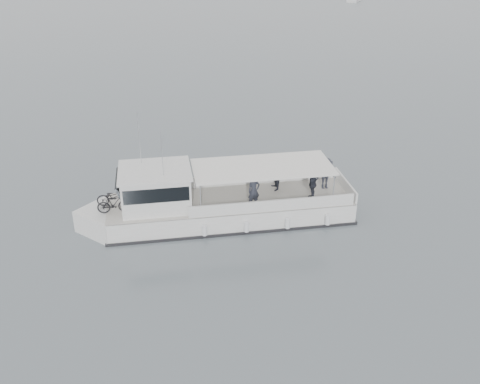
{
  "coord_description": "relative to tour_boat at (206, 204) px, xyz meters",
  "views": [
    {
      "loc": [
        -1.04,
        -23.22,
        13.96
      ],
      "look_at": [
        -3.15,
        1.1,
        1.6
      ],
      "focal_mm": 40.0,
      "sensor_mm": 36.0,
      "label": 1
    }
  ],
  "objects": [
    {
      "name": "tour_boat",
      "position": [
        0.0,
        0.0,
        0.0
      ],
      "size": [
        14.27,
        6.55,
        5.99
      ],
      "rotation": [
        0.0,
        0.0,
        0.25
      ],
      "color": "white",
      "rests_on": "ground"
    },
    {
      "name": "ground",
      "position": [
        4.85,
        -0.79,
        -0.98
      ],
      "size": [
        1400.0,
        1400.0,
        0.0
      ],
      "primitive_type": "plane",
      "color": "#505A5E",
      "rests_on": "ground"
    }
  ]
}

